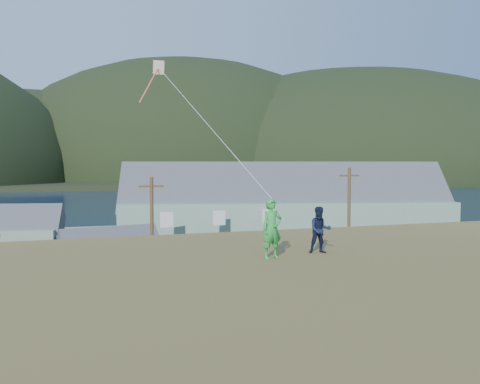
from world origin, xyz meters
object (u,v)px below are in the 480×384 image
Objects in this scene: lodge at (285,212)px; shed_palegreen_far at (11,234)px; shed_white at (112,262)px; kite_flyer_navy at (320,230)px; kite_flyer_green at (272,229)px; wharf at (65,237)px.

shed_palegreen_far is at bearing 179.53° from lodge.
lodge is at bearing 18.06° from shed_white.
kite_flyer_navy is at bearing -97.88° from lodge.
kite_flyer_green reaches higher than shed_palegreen_far.
wharf is 14.71× the size of kite_flyer_green.
shed_palegreen_far is at bearing 94.57° from kite_flyer_green.
lodge reaches higher than shed_palegreen_far.
kite_flyer_green is (4.85, -58.81, 7.63)m from wharf.
lodge reaches higher than kite_flyer_green.
shed_white is at bearing -84.58° from wharf.
shed_white is 0.75× the size of shed_palegreen_far.
shed_palegreen_far is 6.42× the size of kite_flyer_green.
wharf is 17.80× the size of kite_flyer_navy.
shed_white is 28.25m from kite_flyer_green.
lodge is 24.94× the size of kite_flyer_navy.
shed_white is (-19.49, -10.96, -2.39)m from lodge.
shed_palegreen_far is at bearing 120.85° from kite_flyer_navy.
wharf is at bearing 152.56° from lodge.
shed_white is 28.01m from kite_flyer_navy.
kite_flyer_navy is (1.80, 0.40, -0.15)m from kite_flyer_green.
kite_flyer_green is at bearing -151.63° from kite_flyer_navy.
wharf is at bearing 112.33° from kite_flyer_navy.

